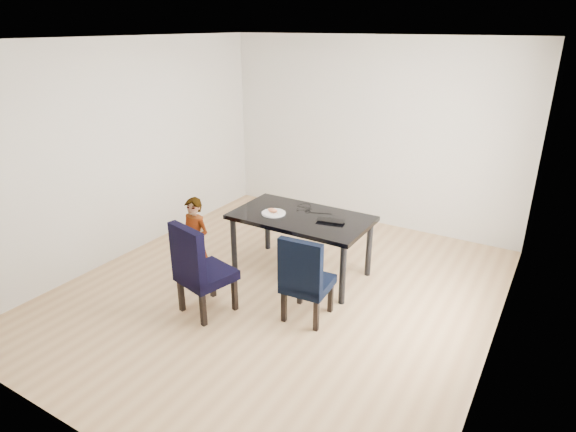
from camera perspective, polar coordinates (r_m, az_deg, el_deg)
The scene contains 14 objects.
floor at distance 5.55m, azimuth -1.07°, elevation -8.88°, with size 4.50×5.00×0.01m, color tan.
ceiling at distance 4.77m, azimuth -1.31°, elevation 20.31°, with size 4.50×5.00×0.01m, color white.
wall_back at distance 7.18m, azimuth 9.63°, elevation 9.63°, with size 4.50×0.01×2.70m, color silver.
wall_front at distance 3.32m, azimuth -24.95°, elevation -6.94°, with size 4.50×0.01×2.70m, color silver.
wall_left at distance 6.44m, azimuth -18.60°, elevation 7.42°, with size 0.01×5.00×2.70m, color white.
wall_right at distance 4.31m, azimuth 25.13°, elevation -0.42°, with size 0.01×5.00×2.70m, color white.
dining_table at distance 5.76m, azimuth 1.54°, elevation -3.44°, with size 1.60×0.90×0.75m, color black.
chair_left at distance 5.03m, azimuth -9.69°, elevation -6.03°, with size 0.49×0.51×1.01m, color black.
chair_right at distance 4.88m, azimuth 2.40°, elevation -7.15°, with size 0.45×0.47×0.94m, color black.
child at distance 5.59m, azimuth -10.92°, elevation -2.99°, with size 0.38×0.25×1.04m, color #F83314.
plate at distance 5.66m, azimuth -1.72°, elevation 0.34°, with size 0.28×0.28×0.02m, color silver.
sandwich at distance 5.65m, azimuth -1.84°, elevation 0.68°, with size 0.13×0.06×0.05m, color #CD7349.
laptop at distance 5.49m, azimuth 5.16°, elevation -0.40°, with size 0.32×0.21×0.03m, color black.
cable_tangle at distance 5.76m, azimuth 1.83°, elevation 0.67°, with size 0.16×0.16×0.01m, color black.
Camera 1 is at (2.54, -4.04, 2.84)m, focal length 30.00 mm.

